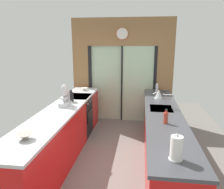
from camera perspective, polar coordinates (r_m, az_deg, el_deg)
ground_plane at (r=4.55m, az=0.30°, el=-14.19°), size 5.04×7.60×0.02m
back_wall_unit at (r=5.85m, az=2.62°, el=7.77°), size 2.64×0.12×2.70m
left_counter_run at (r=4.15m, az=-13.34°, el=-10.19°), size 0.62×3.80×0.92m
right_counter_run at (r=4.07m, az=12.79°, el=-10.67°), size 0.62×3.80×0.92m
sink_faucet at (r=4.11m, az=15.01°, el=-1.17°), size 0.19×0.02×0.27m
oven_range at (r=5.14m, az=-8.88°, el=-5.42°), size 0.60×0.60×0.92m
mixing_bowl_near at (r=2.99m, az=-21.49°, el=-10.01°), size 0.21×0.21×0.08m
mixing_bowl_far at (r=5.56m, az=-7.13°, el=1.43°), size 0.18×0.18×0.06m
knife_block at (r=4.53m, az=-10.64°, el=-0.66°), size 0.08×0.14×0.25m
stand_mixer at (r=4.21m, az=-12.06°, el=-0.88°), size 0.17×0.27×0.42m
kettle at (r=4.85m, az=11.93°, el=0.19°), size 0.27×0.18×0.21m
soap_bottle_near at (r=3.38m, az=13.68°, el=-5.79°), size 0.07×0.07×0.22m
soap_bottle_far at (r=5.47m, az=11.46°, el=1.75°), size 0.06×0.06×0.23m
paper_towel_roll at (r=2.40m, az=16.23°, el=-13.18°), size 0.14×0.14×0.29m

